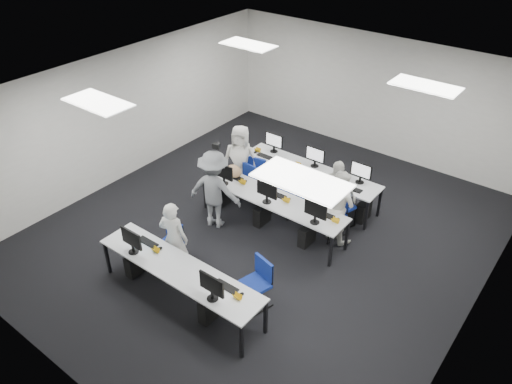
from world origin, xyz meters
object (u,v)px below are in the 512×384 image
Objects in this scene: chair_2 at (253,187)px; student_2 at (241,160)px; photographer at (214,190)px; desk_mid at (272,200)px; chair_5 at (256,185)px; chair_6 at (304,200)px; student_3 at (335,194)px; chair_4 at (330,222)px; desk_front at (179,270)px; chair_0 at (171,251)px; chair_1 at (255,292)px; chair_7 at (340,213)px; chair_3 at (283,201)px; student_0 at (174,238)px; student_1 at (338,205)px.

student_2 is at bearing 159.78° from chair_2.
photographer is (0.38, -1.29, 0.03)m from student_2.
chair_2 is 1.35m from photographer.
chair_5 is at bearing 142.91° from desk_mid.
student_3 is (0.76, -0.06, 0.49)m from chair_6.
desk_front is at bearing -93.22° from chair_4.
chair_0 is 1.91m from chair_1.
chair_0 is at bearing -111.58° from chair_4.
student_2 reaches higher than chair_0.
chair_7 reaches higher than desk_mid.
desk_mid is 1.24m from chair_4.
student_3 is at bearing 74.98° from desk_front.
chair_4 reaches higher than chair_1.
photographer is at bearing -101.96° from chair_2.
chair_3 is at bearing 92.23° from desk_front.
chair_2 is (-0.12, 2.64, 0.03)m from chair_0.
chair_3 is at bearing -146.44° from chair_7.
desk_front is 3.47× the size of chair_2.
chair_3 is 0.93× the size of chair_4.
chair_2 is 0.95× the size of chair_4.
chair_0 is 0.91× the size of chair_3.
chair_5 is 0.95× the size of chair_7.
chair_7 is 2.49m from student_2.
chair_4 is 2.48m from student_2.
student_0 is 2.90m from student_2.
chair_6 is at bearing 62.17° from chair_0.
chair_4 is (1.05, 0.54, -0.38)m from desk_mid.
desk_mid is 1.54m from student_2.
photographer is (-0.38, 1.51, 0.10)m from student_0.
chair_1 is at bearing 170.42° from student_0.
desk_mid is at bearing -90.11° from chair_3.
desk_mid is at bearing -137.65° from chair_4.
photographer is (-2.17, -1.13, 0.08)m from student_1.
chair_6 is 0.56× the size of student_0.
student_1 reaches higher than chair_1.
student_1 is 2.45m from photographer.
chair_2 is at bearing -98.29° from student_0.
desk_front is 2.10× the size of student_1.
chair_5 is 0.58× the size of student_3.
chair_1 is 0.99× the size of chair_2.
chair_2 is at bearing -158.33° from chair_6.
chair_5 is 2.92m from student_0.
student_1 is at bearing -168.82° from photographer.
desk_mid is 3.87× the size of chair_6.
student_1 is 0.90× the size of photographer.
desk_mid is at bearing -122.15° from student_0.
photographer is (-0.87, -1.19, 0.56)m from chair_3.
chair_3 is 0.55× the size of student_2.
chair_0 is 3.18m from chair_4.
chair_2 is 1.12× the size of chair_6.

